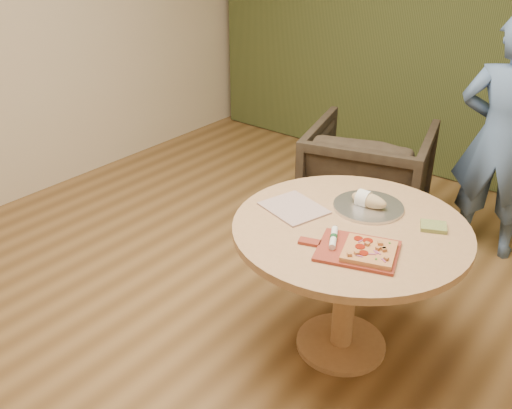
{
  "coord_description": "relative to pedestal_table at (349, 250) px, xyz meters",
  "views": [
    {
      "loc": [
        1.58,
        -1.71,
        2.11
      ],
      "look_at": [
        0.01,
        0.25,
        0.79
      ],
      "focal_mm": 40.0,
      "sensor_mm": 36.0,
      "label": 1
    }
  ],
  "objects": [
    {
      "name": "green_packet",
      "position": [
        0.32,
        0.22,
        0.15
      ],
      "size": [
        0.15,
        0.14,
        0.02
      ],
      "primitive_type": "cube",
      "rotation": [
        0.0,
        0.0,
        0.44
      ],
      "color": "#5D6D31",
      "rests_on": "pedestal_table"
    },
    {
      "name": "serving_tray",
      "position": [
        -0.02,
        0.21,
        0.15
      ],
      "size": [
        0.36,
        0.36,
        0.02
      ],
      "color": "silver",
      "rests_on": "pedestal_table"
    },
    {
      "name": "person_standing",
      "position": [
        0.23,
        1.48,
        0.19
      ],
      "size": [
        0.63,
        0.46,
        1.59
      ],
      "primitive_type": "imported",
      "rotation": [
        0.0,
        0.0,
        3.29
      ],
      "color": "#4C6A9B",
      "rests_on": "ground"
    },
    {
      "name": "bread_roll",
      "position": [
        -0.03,
        0.21,
        0.18
      ],
      "size": [
        0.19,
        0.09,
        0.09
      ],
      "color": "tan",
      "rests_on": "serving_tray"
    },
    {
      "name": "pedestal_table",
      "position": [
        0.0,
        0.0,
        0.0
      ],
      "size": [
        1.15,
        1.15,
        0.75
      ],
      "rotation": [
        0.0,
        0.0,
        0.02
      ],
      "color": "tan",
      "rests_on": "ground"
    },
    {
      "name": "pizza_paddle",
      "position": [
        0.13,
        -0.2,
        0.15
      ],
      "size": [
        0.47,
        0.38,
        0.01
      ],
      "rotation": [
        0.0,
        0.0,
        0.33
      ],
      "color": "maroon",
      "rests_on": "pedestal_table"
    },
    {
      "name": "newspaper",
      "position": [
        -0.31,
        -0.03,
        0.15
      ],
      "size": [
        0.36,
        0.32,
        0.01
      ],
      "primitive_type": "cube",
      "rotation": [
        0.0,
        0.0,
        -0.29
      ],
      "color": "silver",
      "rests_on": "pedestal_table"
    },
    {
      "name": "armchair",
      "position": [
        -0.57,
        1.27,
        -0.19
      ],
      "size": [
        1.0,
        0.97,
        0.85
      ],
      "primitive_type": "imported",
      "rotation": [
        0.0,
        0.0,
        3.42
      ],
      "color": "black",
      "rests_on": "ground"
    },
    {
      "name": "room_shell",
      "position": [
        -0.45,
        -0.43,
        0.79
      ],
      "size": [
        5.04,
        6.04,
        2.84
      ],
      "color": "brown",
      "rests_on": "ground"
    },
    {
      "name": "flatbread_pizza",
      "position": [
        0.2,
        -0.19,
        0.17
      ],
      "size": [
        0.28,
        0.28,
        0.04
      ],
      "rotation": [
        0.0,
        0.0,
        0.33
      ],
      "color": "tan",
      "rests_on": "pizza_paddle"
    },
    {
      "name": "cutlery_roll",
      "position": [
        0.02,
        -0.19,
        0.17
      ],
      "size": [
        0.11,
        0.19,
        0.03
      ],
      "rotation": [
        0.0,
        0.0,
        0.48
      ],
      "color": "white",
      "rests_on": "pizza_paddle"
    },
    {
      "name": "curtain",
      "position": [
        -0.45,
        2.47,
        0.79
      ],
      "size": [
        4.8,
        0.14,
        2.78
      ],
      "primitive_type": "cube",
      "color": "#2F3819",
      "rests_on": "ground"
    }
  ]
}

